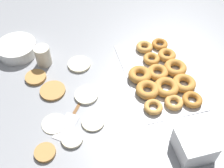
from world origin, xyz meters
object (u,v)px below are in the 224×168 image
at_px(pancake_5, 72,139).
at_px(donut_tray, 161,76).
at_px(pancake_0, 54,123).
at_px(pancake_7, 93,122).
at_px(pancake_4, 79,64).
at_px(pancake_3, 53,91).
at_px(pancake_1, 86,95).
at_px(pancake_2, 45,152).
at_px(container_stack, 194,145).
at_px(pancake_6, 36,77).
at_px(spatula, 70,120).
at_px(paper_cup, 43,56).
at_px(batter_bowl, 17,49).

bearing_deg(pancake_5, donut_tray, -64.37).
distance_m(pancake_0, pancake_7, 0.16).
bearing_deg(pancake_4, pancake_3, 132.92).
distance_m(pancake_1, pancake_5, 0.22).
xyz_separation_m(pancake_1, pancake_4, (0.20, -0.00, -0.00)).
distance_m(pancake_2, container_stack, 0.56).
bearing_deg(pancake_5, pancake_4, -14.13).
bearing_deg(pancake_6, spatula, -156.92).
distance_m(pancake_6, paper_cup, 0.11).
xyz_separation_m(pancake_1, donut_tray, (0.02, -0.36, 0.01)).
bearing_deg(pancake_7, pancake_0, 78.07).
bearing_deg(pancake_1, spatula, 140.35).
bearing_deg(pancake_6, pancake_2, -179.56).
height_order(pancake_1, donut_tray, donut_tray).
bearing_deg(pancake_1, donut_tray, -87.28).
distance_m(pancake_3, pancake_7, 0.25).
xyz_separation_m(pancake_6, paper_cup, (0.09, -0.05, 0.04)).
xyz_separation_m(pancake_7, paper_cup, (0.40, 0.16, 0.04)).
bearing_deg(pancake_2, pancake_0, -21.47).
bearing_deg(spatula, pancake_4, -161.53).
bearing_deg(paper_cup, pancake_3, -174.94).
xyz_separation_m(pancake_2, pancake_3, (0.30, -0.06, -0.00)).
relative_size(pancake_1, pancake_3, 0.92).
xyz_separation_m(pancake_3, paper_cup, (0.19, 0.02, 0.04)).
relative_size(pancake_0, container_stack, 0.78).
height_order(donut_tray, container_stack, container_stack).
xyz_separation_m(pancake_4, pancake_5, (-0.40, 0.10, 0.00)).
bearing_deg(paper_cup, pancake_0, -179.75).
relative_size(container_stack, paper_cup, 1.31).
distance_m(pancake_7, batter_bowl, 0.58).
xyz_separation_m(donut_tray, batter_bowl, (0.35, 0.64, 0.01)).
relative_size(pancake_3, pancake_5, 1.32).
bearing_deg(batter_bowl, pancake_5, -161.96).
bearing_deg(pancake_3, pancake_6, 33.63).
distance_m(donut_tray, paper_cup, 0.57).
bearing_deg(pancake_4, batter_bowl, 59.71).
bearing_deg(pancake_6, donut_tray, -104.50).
relative_size(pancake_4, spatula, 0.42).
distance_m(pancake_3, paper_cup, 0.20).
xyz_separation_m(pancake_5, container_stack, (-0.16, -0.43, 0.04)).
bearing_deg(pancake_4, donut_tray, -117.05).
relative_size(pancake_1, container_stack, 0.81).
relative_size(pancake_0, pancake_2, 1.24).
relative_size(pancake_4, paper_cup, 1.12).
distance_m(batter_bowl, spatula, 0.51).
bearing_deg(pancake_6, pancake_7, -145.95).
xyz_separation_m(donut_tray, container_stack, (-0.38, 0.02, 0.03)).
bearing_deg(pancake_5, pancake_3, 9.64).
xyz_separation_m(batter_bowl, spatula, (-0.48, -0.19, -0.03)).
bearing_deg(paper_cup, pancake_2, 174.51).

